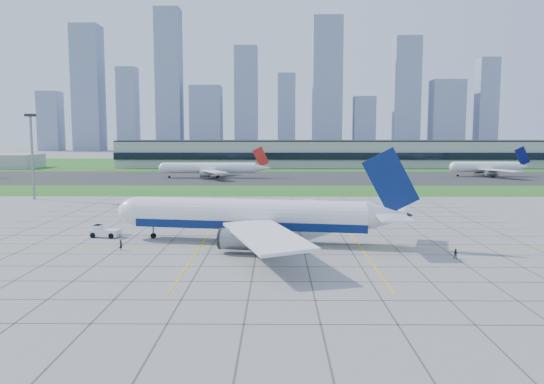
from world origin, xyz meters
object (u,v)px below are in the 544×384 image
object	(u,v)px
light_mast	(32,146)
distant_jet_2	(488,167)
crew_near	(121,245)
distant_jet_1	(211,168)
crew_far	(456,254)
airliner	(253,216)
pushback_tug	(104,232)

from	to	relation	value
light_mast	distant_jet_2	size ratio (longest dim) A/B	0.60
crew_near	distant_jet_1	xyz separation A→B (m)	(-3.03, 148.05, 3.58)
crew_near	crew_far	xyz separation A→B (m)	(54.83, -5.71, -0.11)
airliner	pushback_tug	world-z (taller)	airliner
pushback_tug	distant_jet_2	distance (m)	195.18
airliner	crew_near	bearing A→B (deg)	-152.43
crew_near	crew_far	bearing A→B (deg)	-71.27
crew_near	distant_jet_2	bearing A→B (deg)	-13.57
distant_jet_1	light_mast	bearing A→B (deg)	-119.37
pushback_tug	crew_near	size ratio (longest dim) A/B	4.60
light_mast	airliner	xyz separation A→B (m)	(68.98, -62.79, -11.41)
light_mast	crew_far	world-z (taller)	light_mast
airliner	pushback_tug	size ratio (longest dim) A/B	6.63
light_mast	distant_jet_2	world-z (taller)	light_mast
light_mast	distant_jet_1	xyz separation A→B (m)	(43.90, 78.01, -11.69)
airliner	crew_near	xyz separation A→B (m)	(-22.05, -7.25, -3.86)
distant_jet_2	light_mast	bearing A→B (deg)	-153.04
airliner	crew_far	xyz separation A→B (m)	(32.78, -12.96, -3.97)
airliner	pushback_tug	bearing A→B (deg)	-179.22
crew_far	distant_jet_1	xyz separation A→B (m)	(-57.87, 153.76, 3.69)
airliner	distant_jet_1	size ratio (longest dim) A/B	1.18
airliner	distant_jet_1	world-z (taller)	airliner
distant_jet_1	distant_jet_2	size ratio (longest dim) A/B	1.10
pushback_tug	distant_jet_1	bearing A→B (deg)	97.82
light_mast	crew_far	xyz separation A→B (m)	(101.77, -75.75, -15.38)
distant_jet_1	distant_jet_2	xyz separation A→B (m)	(126.68, 8.76, -0.00)
crew_far	airliner	bearing A→B (deg)	173.45
crew_near	pushback_tug	bearing A→B (deg)	54.81
light_mast	crew_near	xyz separation A→B (m)	(46.93, -70.04, -15.27)
light_mast	pushback_tug	world-z (taller)	light_mast
airliner	distant_jet_2	world-z (taller)	airliner
light_mast	pushback_tug	xyz separation A→B (m)	(40.21, -58.44, -15.16)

